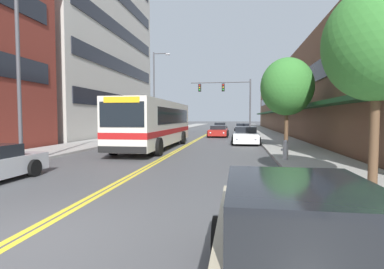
# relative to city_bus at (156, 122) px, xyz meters

# --- Properties ---
(ground_plane) EXTENTS (240.00, 240.00, 0.00)m
(ground_plane) POSITION_rel_city_bus_xyz_m (1.74, 21.87, -1.76)
(ground_plane) COLOR #4C4C4F
(sidewalk_left) EXTENTS (3.62, 106.00, 0.14)m
(sidewalk_left) POSITION_rel_city_bus_xyz_m (-5.57, 21.87, -1.69)
(sidewalk_left) COLOR #9E9B96
(sidewalk_left) RESTS_ON ground_plane
(sidewalk_right) EXTENTS (3.62, 106.00, 0.14)m
(sidewalk_right) POSITION_rel_city_bus_xyz_m (9.04, 21.87, -1.69)
(sidewalk_right) COLOR #9E9B96
(sidewalk_right) RESTS_ON ground_plane
(centre_line) EXTENTS (0.34, 106.00, 0.01)m
(centre_line) POSITION_rel_city_bus_xyz_m (1.74, 21.87, -1.76)
(centre_line) COLOR yellow
(centre_line) RESTS_ON ground_plane
(office_tower_left) EXTENTS (12.08, 22.78, 27.43)m
(office_tower_left) POSITION_rel_city_bus_xyz_m (-13.62, 13.10, 11.95)
(office_tower_left) COLOR #BCB7AD
(office_tower_left) RESTS_ON ground_plane
(storefront_row_right) EXTENTS (9.10, 68.00, 8.68)m
(storefront_row_right) POSITION_rel_city_bus_xyz_m (15.08, 21.87, 2.58)
(storefront_row_right) COLOR brown
(storefront_row_right) RESTS_ON ground_plane
(city_bus) EXTENTS (2.84, 12.06, 3.11)m
(city_bus) POSITION_rel_city_bus_xyz_m (0.00, 0.00, 0.00)
(city_bus) COLOR silver
(city_bus) RESTS_ON ground_plane
(car_champagne_parked_left_far) EXTENTS (2.03, 4.26, 1.20)m
(car_champagne_parked_left_far) POSITION_rel_city_bus_xyz_m (-2.61, 10.38, -1.20)
(car_champagne_parked_left_far) COLOR beige
(car_champagne_parked_left_far) RESTS_ON ground_plane
(car_beige_parked_right_foreground) EXTENTS (1.97, 4.47, 1.42)m
(car_beige_parked_right_foreground) POSITION_rel_city_bus_xyz_m (6.09, -16.73, -1.11)
(car_beige_parked_right_foreground) COLOR #BCAD89
(car_beige_parked_right_foreground) RESTS_ON ground_plane
(car_slate_blue_parked_right_mid) EXTENTS (2.16, 4.55, 1.32)m
(car_slate_blue_parked_right_mid) POSITION_rel_city_bus_xyz_m (6.15, 19.73, -1.14)
(car_slate_blue_parked_right_mid) COLOR #475675
(car_slate_blue_parked_right_mid) RESTS_ON ground_plane
(car_white_parked_right_far) EXTENTS (2.14, 4.73, 1.35)m
(car_white_parked_right_far) POSITION_rel_city_bus_xyz_m (6.10, 4.23, -1.13)
(car_white_parked_right_far) COLOR white
(car_white_parked_right_far) RESTS_ON ground_plane
(car_dark_grey_moving_lead) EXTENTS (2.15, 4.20, 1.31)m
(car_dark_grey_moving_lead) POSITION_rel_city_bus_xyz_m (2.84, 26.39, -1.16)
(car_dark_grey_moving_lead) COLOR #38383D
(car_dark_grey_moving_lead) RESTS_ON ground_plane
(car_red_moving_second) EXTENTS (2.17, 4.88, 1.21)m
(car_red_moving_second) POSITION_rel_city_bus_xyz_m (3.43, 12.84, -1.18)
(car_red_moving_second) COLOR maroon
(car_red_moving_second) RESTS_ON ground_plane
(traffic_signal_mast) EXTENTS (7.13, 0.38, 6.59)m
(traffic_signal_mast) POSITION_rel_city_bus_xyz_m (4.51, 16.16, 2.97)
(traffic_signal_mast) COLOR #47474C
(traffic_signal_mast) RESTS_ON ground_plane
(street_lamp_left_near) EXTENTS (2.70, 0.28, 9.37)m
(street_lamp_left_near) POSITION_rel_city_bus_xyz_m (-3.22, -8.38, 3.75)
(street_lamp_left_near) COLOR #47474C
(street_lamp_left_near) RESTS_ON ground_plane
(street_lamp_left_far) EXTENTS (1.91, 0.28, 9.13)m
(street_lamp_left_far) POSITION_rel_city_bus_xyz_m (-3.35, 12.12, 3.53)
(street_lamp_left_far) COLOR #47474C
(street_lamp_left_far) RESTS_ON ground_plane
(street_tree_right_near) EXTENTS (2.83, 2.83, 5.49)m
(street_tree_right_near) POSITION_rel_city_bus_xyz_m (9.15, -10.91, 2.29)
(street_tree_right_near) COLOR brown
(street_tree_right_near) RESTS_ON sidewalk_right
(street_tree_right_mid) EXTENTS (3.33, 3.33, 5.73)m
(street_tree_right_mid) POSITION_rel_city_bus_xyz_m (8.57, 0.15, 2.27)
(street_tree_right_mid) COLOR brown
(street_tree_right_mid) RESTS_ON sidewalk_right
(fire_hydrant) EXTENTS (0.32, 0.24, 0.90)m
(fire_hydrant) POSITION_rel_city_bus_xyz_m (7.68, -5.39, -1.18)
(fire_hydrant) COLOR #B7B7BC
(fire_hydrant) RESTS_ON sidewalk_right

